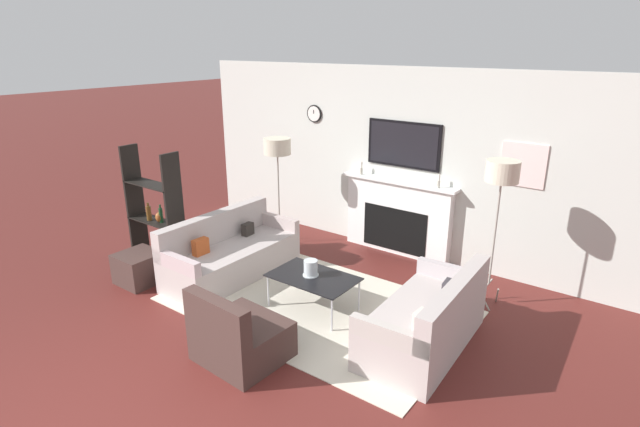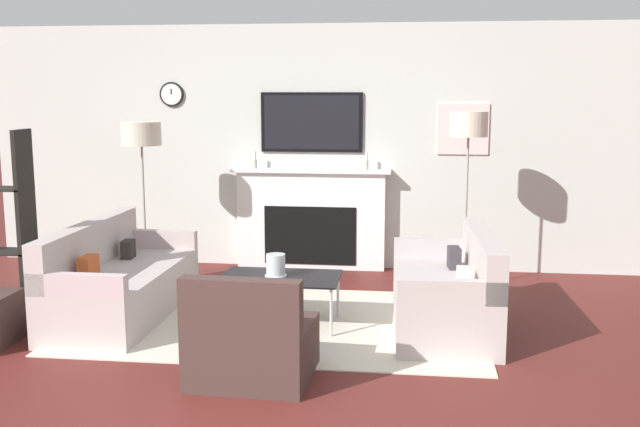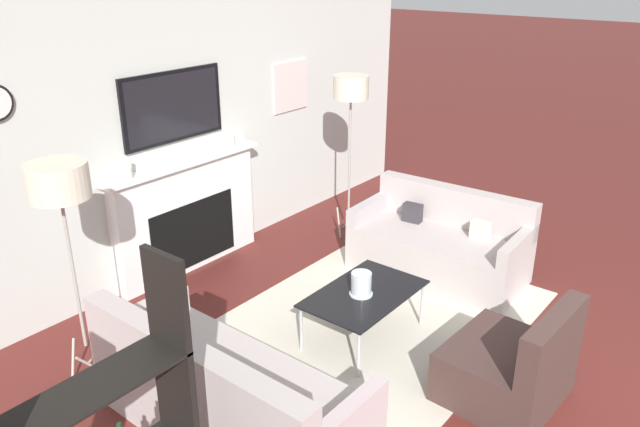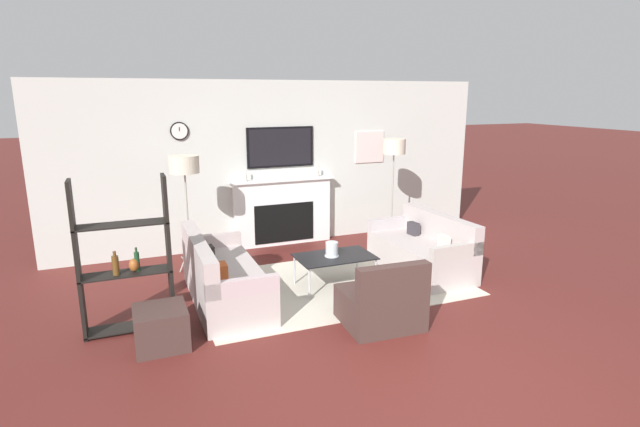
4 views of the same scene
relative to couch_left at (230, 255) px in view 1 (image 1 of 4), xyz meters
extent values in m
cube|color=silver|center=(1.44, 2.14, 1.06)|extent=(7.40, 0.07, 2.70)
cube|color=white|center=(1.44, 2.03, 0.25)|extent=(1.65, 0.16, 1.08)
cube|color=black|center=(1.44, 1.94, 0.09)|extent=(1.02, 0.01, 0.65)
cube|color=white|center=(1.44, 2.01, 0.81)|extent=(1.77, 0.22, 0.04)
cylinder|color=#B2AD9E|center=(0.82, 1.98, 0.88)|extent=(0.04, 0.04, 0.10)
cylinder|color=white|center=(0.82, 1.98, 0.98)|extent=(0.03, 0.03, 0.09)
cylinder|color=#B2AD9E|center=(2.06, 1.98, 0.88)|extent=(0.04, 0.04, 0.10)
cylinder|color=white|center=(2.06, 1.98, 0.98)|extent=(0.03, 0.03, 0.09)
cube|color=black|center=(1.44, 2.10, 1.34)|extent=(1.13, 0.04, 0.66)
cube|color=black|center=(1.44, 2.08, 1.34)|extent=(1.05, 0.01, 0.59)
cylinder|color=black|center=(-0.15, 2.10, 1.65)|extent=(0.27, 0.02, 0.27)
cylinder|color=silver|center=(-0.15, 2.08, 1.65)|extent=(0.23, 0.00, 0.23)
cube|color=black|center=(-0.15, 2.08, 1.68)|extent=(0.01, 0.00, 0.06)
cube|color=silver|center=(3.09, 2.10, 1.28)|extent=(0.55, 0.02, 0.55)
cube|color=beige|center=(1.44, 0.00, -0.29)|extent=(3.48, 2.17, 0.01)
cube|color=#B8ACA8|center=(0.05, 0.00, -0.08)|extent=(0.80, 1.90, 0.43)
cube|color=#B8ACA8|center=(-0.27, 0.00, 0.34)|extent=(0.17, 1.90, 0.40)
cube|color=#BBA7A4|center=(0.05, 0.90, 0.23)|extent=(0.79, 0.11, 0.18)
cube|color=#BDA7AA|center=(0.04, -0.90, 0.23)|extent=(0.79, 0.11, 0.18)
cube|color=#2F2A26|center=(-0.07, 0.43, 0.22)|extent=(0.11, 0.18, 0.17)
cube|color=#BC5124|center=(-0.07, -0.42, 0.24)|extent=(0.11, 0.21, 0.21)
cube|color=#B8ACA8|center=(2.83, 0.00, -0.07)|extent=(0.86, 1.67, 0.44)
cube|color=#B8ACA8|center=(3.15, 0.01, 0.34)|extent=(0.23, 1.64, 0.38)
cube|color=#B6ACA5|center=(2.86, -0.77, 0.24)|extent=(0.80, 0.13, 0.18)
cube|color=#B4A9AC|center=(2.80, 0.77, 0.24)|extent=(0.80, 0.13, 0.18)
cube|color=beige|center=(2.97, -0.35, 0.23)|extent=(0.11, 0.18, 0.18)
cube|color=#343035|center=(2.94, 0.36, 0.24)|extent=(0.12, 0.20, 0.19)
cube|color=#422E29|center=(1.49, -1.26, -0.10)|extent=(0.84, 0.78, 0.39)
cube|color=#422E29|center=(1.47, -1.56, 0.29)|extent=(0.81, 0.18, 0.40)
cube|color=black|center=(1.47, -0.07, 0.13)|extent=(1.01, 0.63, 0.02)
cylinder|color=#B7B7BC|center=(1.00, -0.34, -0.09)|extent=(0.02, 0.02, 0.41)
cylinder|color=#B7B7BC|center=(1.93, -0.34, -0.09)|extent=(0.02, 0.02, 0.41)
cylinder|color=#B7B7BC|center=(1.00, 0.21, -0.09)|extent=(0.02, 0.02, 0.41)
cylinder|color=#B7B7BC|center=(1.93, 0.21, -0.09)|extent=(0.02, 0.02, 0.41)
cylinder|color=silver|center=(1.43, -0.06, 0.23)|extent=(0.16, 0.16, 0.19)
cylinder|color=silver|center=(1.43, -0.06, 0.19)|extent=(0.09, 0.09, 0.11)
cylinder|color=silver|center=(1.43, -0.06, 0.14)|extent=(0.19, 0.19, 0.01)
cylinder|color=#9E998E|center=(-0.10, 1.30, -0.16)|extent=(0.09, 0.23, 0.27)
cylinder|color=#9E998E|center=(-0.29, 1.34, -0.16)|extent=(0.17, 0.19, 0.27)
cylinder|color=#9E998E|center=(-0.23, 1.16, -0.16)|extent=(0.23, 0.07, 0.27)
cylinder|color=#9E998E|center=(-0.21, 1.26, 0.55)|extent=(0.02, 0.02, 1.17)
cylinder|color=beige|center=(-0.21, 1.26, 1.25)|extent=(0.41, 0.41, 0.24)
cylinder|color=#9E998E|center=(3.20, 1.30, -0.15)|extent=(0.09, 0.23, 0.29)
cylinder|color=#9E998E|center=(3.01, 1.34, -0.15)|extent=(0.17, 0.19, 0.29)
cylinder|color=#9E998E|center=(3.07, 1.16, -0.15)|extent=(0.23, 0.07, 0.29)
cylinder|color=#9E998E|center=(3.09, 1.26, 0.62)|extent=(0.02, 0.02, 1.26)
cylinder|color=beige|center=(3.09, 1.26, 1.37)|extent=(0.37, 0.37, 0.24)
cube|color=black|center=(-1.52, -0.35, 0.54)|extent=(0.04, 0.28, 1.67)
cube|color=black|center=(-0.63, -0.35, 0.54)|extent=(0.04, 0.28, 1.67)
cube|color=black|center=(-1.07, -0.35, -0.26)|extent=(0.93, 0.28, 0.02)
cube|color=black|center=(-1.07, -0.35, 0.35)|extent=(0.93, 0.28, 0.01)
cube|color=black|center=(-1.07, -0.35, 0.88)|extent=(0.93, 0.28, 0.02)
cylinder|color=brown|center=(-1.17, -0.39, 0.46)|extent=(0.07, 0.07, 0.21)
cylinder|color=brown|center=(-1.17, -0.39, 0.59)|extent=(0.03, 0.03, 0.05)
cylinder|color=#194223|center=(-0.95, -0.34, 0.46)|extent=(0.05, 0.05, 0.21)
cylinder|color=#194223|center=(-0.95, -0.34, 0.59)|extent=(0.02, 0.02, 0.05)
ellipsoid|color=#9B5122|center=(-0.99, -0.35, 0.43)|extent=(0.11, 0.11, 0.14)
cube|color=#422E29|center=(-0.80, -0.87, -0.09)|extent=(0.52, 0.52, 0.41)
camera|label=1|loc=(4.65, -4.24, 2.72)|focal=28.00mm
camera|label=2|loc=(2.57, -6.14, 1.69)|focal=42.00mm
camera|label=3|loc=(-2.17, -2.50, 2.62)|focal=35.00mm
camera|label=4|loc=(-1.05, -5.73, 2.20)|focal=28.00mm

